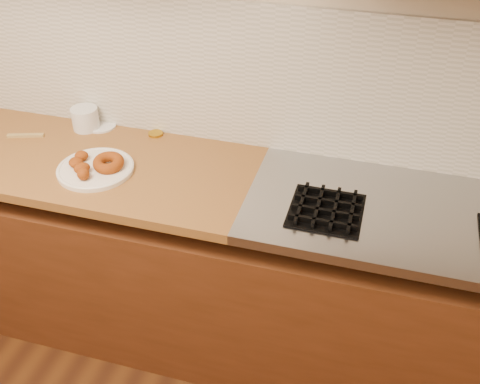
% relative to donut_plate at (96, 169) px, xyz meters
% --- Properties ---
extents(wall_back, '(4.00, 0.02, 2.70)m').
position_rel_donut_plate_xyz_m(wall_back, '(0.12, 0.38, 0.44)').
color(wall_back, beige).
rests_on(wall_back, ground).
extents(base_cabinet, '(3.60, 0.60, 0.77)m').
position_rel_donut_plate_xyz_m(base_cabinet, '(0.12, 0.07, -0.52)').
color(base_cabinet, '#562913').
rests_on(base_cabinet, floor).
extents(stovetop, '(1.30, 0.62, 0.04)m').
position_rel_donut_plate_xyz_m(stovetop, '(1.27, 0.07, -0.03)').
color(stovetop, '#9EA0A5').
rests_on(stovetop, base_cabinet).
extents(backsplash, '(3.60, 0.02, 0.60)m').
position_rel_donut_plate_xyz_m(backsplash, '(0.12, 0.37, 0.29)').
color(backsplash, beige).
rests_on(backsplash, wall_back).
extents(burner_grates, '(0.91, 0.26, 0.03)m').
position_rel_donut_plate_xyz_m(burner_grates, '(1.24, -0.01, 0.00)').
color(burner_grates, black).
rests_on(burner_grates, stovetop).
extents(donut_plate, '(0.30, 0.30, 0.02)m').
position_rel_donut_plate_xyz_m(donut_plate, '(0.00, 0.00, 0.00)').
color(donut_plate, white).
rests_on(donut_plate, butcher_block).
extents(ring_donut, '(0.16, 0.16, 0.06)m').
position_rel_donut_plate_xyz_m(ring_donut, '(0.05, 0.02, 0.03)').
color(ring_donut, '#8F3B08').
rests_on(ring_donut, donut_plate).
extents(fried_dough_chunks, '(0.15, 0.19, 0.05)m').
position_rel_donut_plate_xyz_m(fried_dough_chunks, '(-0.04, -0.03, 0.03)').
color(fried_dough_chunks, '#8F3B08').
rests_on(fried_dough_chunks, donut_plate).
extents(plastic_tub, '(0.14, 0.14, 0.10)m').
position_rel_donut_plate_xyz_m(plastic_tub, '(-0.20, 0.30, 0.04)').
color(plastic_tub, silver).
rests_on(plastic_tub, butcher_block).
extents(tub_lid, '(0.15, 0.15, 0.01)m').
position_rel_donut_plate_xyz_m(tub_lid, '(-0.15, 0.33, -0.00)').
color(tub_lid, white).
rests_on(tub_lid, butcher_block).
extents(brass_jar_lid, '(0.08, 0.08, 0.01)m').
position_rel_donut_plate_xyz_m(brass_jar_lid, '(0.12, 0.33, -0.00)').
color(brass_jar_lid, '#B98D1A').
rests_on(brass_jar_lid, butcher_block).
extents(wooden_utensil, '(0.16, 0.07, 0.01)m').
position_rel_donut_plate_xyz_m(wooden_utensil, '(-0.42, 0.16, -0.00)').
color(wooden_utensil, '#A4874A').
rests_on(wooden_utensil, butcher_block).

